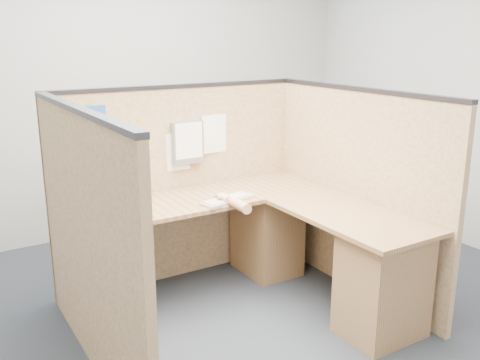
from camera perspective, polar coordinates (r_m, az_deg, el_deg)
floor at (r=3.71m, az=1.02°, el=-15.34°), size 5.00×5.00×0.00m
wall_back at (r=5.25m, az=-12.48°, el=9.56°), size 5.00×0.00×5.00m
cubicle_partitions at (r=3.73m, az=-2.47°, el=-2.22°), size 2.06×1.83×1.53m
l_desk at (r=3.83m, az=1.05°, el=-7.69°), size 1.95×1.75×0.73m
laptop at (r=3.90m, az=-13.01°, el=-1.61°), size 0.31×0.30×0.21m
keyboard at (r=3.83m, az=-1.34°, el=-2.12°), size 0.44×0.23×0.03m
mouse at (r=3.81m, az=-1.82°, el=-2.09°), size 0.12×0.09×0.04m
hand_forearm at (r=3.70m, az=-0.65°, el=-2.37°), size 0.11×0.37×0.08m
blue_poster at (r=3.85m, az=-15.25°, el=6.05°), size 0.16×0.01×0.22m
american_flag at (r=3.84m, az=-16.17°, el=4.26°), size 0.20×0.01×0.35m
file_holder at (r=4.11m, az=-5.60°, el=4.00°), size 0.25×0.05×0.32m
paper_left at (r=4.11m, az=-6.90°, el=2.97°), size 0.22×0.03×0.29m
paper_right at (r=4.24m, az=-2.71°, el=4.95°), size 0.24×0.02×0.30m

